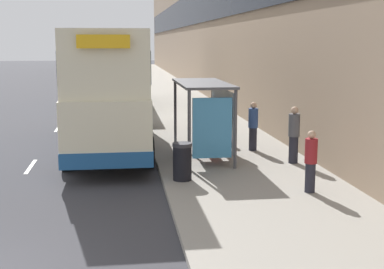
% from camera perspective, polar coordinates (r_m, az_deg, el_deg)
% --- Properties ---
extents(pavement, '(5.00, 93.00, 0.14)m').
position_cam_1_polar(pavement, '(47.35, -3.33, 5.13)').
color(pavement, gray).
rests_on(pavement, ground_plane).
extents(terrace_facade, '(3.10, 93.00, 14.86)m').
position_cam_1_polar(terrace_facade, '(47.79, 1.50, 14.01)').
color(terrace_facade, '#9E846B').
rests_on(terrace_facade, ground_plane).
extents(lane_mark_1, '(0.12, 2.00, 0.01)m').
position_cam_1_polar(lane_mark_1, '(17.85, -16.82, -3.30)').
color(lane_mark_1, silver).
rests_on(lane_mark_1, ground_plane).
extents(lane_mark_2, '(0.12, 2.00, 0.01)m').
position_cam_1_polar(lane_mark_2, '(25.41, -14.13, 0.64)').
color(lane_mark_2, silver).
rests_on(lane_mark_2, ground_plane).
extents(lane_mark_3, '(0.12, 2.00, 0.01)m').
position_cam_1_polar(lane_mark_3, '(33.07, -12.67, 2.77)').
color(lane_mark_3, silver).
rests_on(lane_mark_3, ground_plane).
extents(lane_mark_4, '(0.12, 2.00, 0.01)m').
position_cam_1_polar(lane_mark_4, '(40.77, -11.77, 4.09)').
color(lane_mark_4, silver).
rests_on(lane_mark_4, ground_plane).
extents(lane_mark_5, '(0.12, 2.00, 0.01)m').
position_cam_1_polar(lane_mark_5, '(48.50, -11.14, 5.00)').
color(lane_mark_5, silver).
rests_on(lane_mark_5, ground_plane).
extents(lane_mark_6, '(0.12, 2.00, 0.01)m').
position_cam_1_polar(lane_mark_6, '(56.23, -10.69, 5.65)').
color(lane_mark_6, silver).
rests_on(lane_mark_6, ground_plane).
extents(lane_mark_7, '(0.12, 2.00, 0.01)m').
position_cam_1_polar(lane_mark_7, '(63.97, -10.35, 6.15)').
color(lane_mark_7, silver).
rests_on(lane_mark_7, ground_plane).
extents(bus_shelter, '(1.60, 4.20, 2.48)m').
position_cam_1_polar(bus_shelter, '(17.55, 1.83, 3.10)').
color(bus_shelter, '#4C4C51').
rests_on(bus_shelter, ground_plane).
extents(double_decker_bus_near, '(2.85, 10.97, 4.30)m').
position_cam_1_polar(double_decker_bus_near, '(19.99, -8.88, 4.99)').
color(double_decker_bus_near, beige).
rests_on(double_decker_bus_near, ground_plane).
extents(double_decker_bus_ahead, '(2.85, 10.35, 4.30)m').
position_cam_1_polar(double_decker_bus_ahead, '(33.52, -8.20, 6.91)').
color(double_decker_bus_ahead, beige).
rests_on(double_decker_bus_ahead, ground_plane).
extents(car_0, '(2.08, 4.06, 1.71)m').
position_cam_1_polar(car_0, '(46.27, -8.41, 5.90)').
color(car_0, silver).
rests_on(car_0, ground_plane).
extents(pedestrian_at_shelter, '(0.36, 0.36, 1.80)m').
position_cam_1_polar(pedestrian_at_shelter, '(17.15, 10.82, 0.02)').
color(pedestrian_at_shelter, '#23232D').
rests_on(pedestrian_at_shelter, ground_plane).
extents(pedestrian_1, '(0.32, 0.32, 1.60)m').
position_cam_1_polar(pedestrian_1, '(13.89, 12.55, -2.77)').
color(pedestrian_1, '#23232D').
rests_on(pedestrian_1, ground_plane).
extents(pedestrian_2, '(0.34, 0.34, 1.72)m').
position_cam_1_polar(pedestrian_2, '(18.95, 6.54, 0.92)').
color(pedestrian_2, '#23232D').
rests_on(pedestrian_2, ground_plane).
extents(pedestrian_3, '(0.32, 0.32, 1.61)m').
position_cam_1_polar(pedestrian_3, '(18.23, 4.16, 0.42)').
color(pedestrian_3, '#23232D').
rests_on(pedestrian_3, ground_plane).
extents(pedestrian_4, '(0.37, 0.37, 1.85)m').
position_cam_1_polar(pedestrian_4, '(20.96, 2.47, 2.01)').
color(pedestrian_4, '#23232D').
rests_on(pedestrian_4, ground_plane).
extents(litter_bin, '(0.55, 0.55, 1.05)m').
position_cam_1_polar(litter_bin, '(14.82, -1.05, -2.88)').
color(litter_bin, black).
rests_on(litter_bin, ground_plane).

